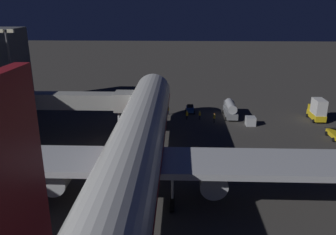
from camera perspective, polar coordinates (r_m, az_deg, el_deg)
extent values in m
plane|color=#383533|center=(50.44, -3.73, -6.45)|extent=(320.00, 320.00, 0.00)
cylinder|color=silver|center=(37.54, -5.64, -5.44)|extent=(6.14, 53.98, 6.14)
sphere|color=silver|center=(63.02, -2.48, 4.58)|extent=(6.02, 6.02, 6.02)
cube|color=maroon|center=(37.73, -5.61, -6.08)|extent=(6.20, 51.82, 0.50)
cube|color=black|center=(60.98, -2.62, 5.14)|extent=(3.38, 1.40, 0.90)
cube|color=#B7BABF|center=(37.41, -5.71, -7.35)|extent=(48.28, 6.65, 0.70)
cylinder|color=#B7BABF|center=(39.06, 7.34, -9.50)|extent=(2.97, 5.77, 2.97)
cylinder|color=black|center=(41.61, 6.99, -7.64)|extent=(2.53, 0.15, 2.53)
cylinder|color=#B7BABF|center=(41.14, -17.51, -8.75)|extent=(2.97, 5.77, 2.97)
cylinder|color=black|center=(43.58, -16.29, -7.04)|extent=(2.53, 0.15, 2.53)
cylinder|color=#B7BABF|center=(60.68, -2.68, 0.41)|extent=(0.28, 0.28, 2.42)
cylinder|color=black|center=(61.27, -2.66, -1.20)|extent=(0.45, 1.20, 1.20)
cylinder|color=#B7BABF|center=(37.44, 0.73, -11.74)|extent=(0.28, 0.28, 2.42)
cylinder|color=black|center=(38.93, 0.74, -13.56)|extent=(0.45, 1.20, 1.20)
cylinder|color=black|center=(37.84, 0.70, -14.60)|extent=(0.45, 1.20, 1.20)
cylinder|color=#B7BABF|center=(38.52, -12.11, -11.27)|extent=(0.28, 0.28, 2.42)
cylinder|color=black|center=(39.97, -11.71, -13.06)|extent=(0.45, 1.20, 1.20)
cylinder|color=black|center=(38.91, -12.16, -14.05)|extent=(0.45, 1.20, 1.20)
cube|color=#9E9E99|center=(58.84, -17.40, 2.72)|extent=(21.00, 2.60, 2.50)
cube|color=#9E9E99|center=(56.24, -7.24, 2.72)|extent=(3.20, 3.40, 3.00)
cube|color=black|center=(56.04, -5.83, 2.71)|extent=(0.70, 3.20, 2.70)
cylinder|color=#B7BABF|center=(57.51, -8.08, -0.79)|extent=(0.56, 0.56, 4.84)
cylinder|color=black|center=(58.14, -7.40, -2.77)|extent=(0.25, 0.60, 0.60)
cylinder|color=black|center=(58.34, -8.56, -2.75)|extent=(0.25, 0.60, 0.60)
cylinder|color=#59595E|center=(68.42, -24.51, 5.88)|extent=(0.40, 0.40, 16.45)
cube|color=#F9EFC6|center=(66.91, -24.79, 12.98)|extent=(1.10, 0.50, 0.60)
cube|color=#F9EFC6|center=(67.72, -26.18, 12.84)|extent=(1.10, 0.50, 0.60)
cube|color=slate|center=(68.07, 10.35, 0.82)|extent=(2.10, 6.39, 1.10)
cylinder|color=#B7BABF|center=(67.48, 10.44, 1.90)|extent=(1.70, 5.43, 1.70)
cube|color=slate|center=(69.93, 10.14, 2.25)|extent=(1.89, 1.80, 1.10)
cylinder|color=black|center=(70.51, 10.97, 0.94)|extent=(0.24, 0.70, 0.70)
cylinder|color=black|center=(70.20, 9.18, 0.96)|extent=(0.24, 0.70, 0.70)
cylinder|color=black|center=(66.32, 11.53, -0.24)|extent=(0.24, 0.70, 0.70)
cylinder|color=black|center=(65.98, 9.63, -0.22)|extent=(0.24, 0.70, 0.70)
cube|color=#234C9E|center=(69.56, 3.69, 1.39)|extent=(1.50, 2.47, 0.90)
cube|color=black|center=(68.98, 3.71, 1.93)|extent=(1.20, 0.20, 0.70)
cylinder|color=black|center=(70.55, 4.32, 1.24)|extent=(0.24, 0.70, 0.70)
cylinder|color=black|center=(70.50, 3.00, 1.26)|extent=(0.24, 0.70, 0.70)
cylinder|color=black|center=(68.91, 4.37, 0.81)|extent=(0.24, 0.70, 0.70)
cylinder|color=black|center=(68.86, 3.02, 0.83)|extent=(0.24, 0.70, 0.70)
cube|color=yellow|center=(62.78, 26.16, -2.57)|extent=(1.60, 4.01, 0.70)
cylinder|color=black|center=(63.75, 24.92, -2.42)|extent=(0.24, 0.70, 0.70)
cylinder|color=black|center=(61.36, 25.88, -3.35)|extent=(0.24, 0.70, 0.70)
cube|color=yellow|center=(71.06, 23.50, 0.30)|extent=(2.00, 4.81, 1.10)
cube|color=silver|center=(69.98, 23.87, 1.67)|extent=(1.90, 3.36, 2.83)
cube|color=yellow|center=(72.18, 23.17, 1.53)|extent=(1.80, 1.60, 1.10)
cylinder|color=black|center=(73.09, 23.76, 0.29)|extent=(0.24, 0.70, 0.70)
cylinder|color=black|center=(72.33, 22.20, 0.31)|extent=(0.24, 0.70, 0.70)
cylinder|color=black|center=(70.14, 24.72, -0.57)|extent=(0.24, 0.70, 0.70)
cylinder|color=black|center=(69.35, 23.11, -0.56)|extent=(0.24, 0.70, 0.70)
cube|color=#B7BABF|center=(64.23, 13.60, -0.58)|extent=(1.73, 1.75, 1.61)
cylinder|color=black|center=(64.42, 7.71, -0.49)|extent=(0.28, 0.28, 0.89)
cylinder|color=yellow|center=(64.17, 7.74, 0.17)|extent=(0.40, 0.40, 0.68)
sphere|color=tan|center=(64.03, 7.76, 0.56)|extent=(0.24, 0.24, 0.24)
sphere|color=orange|center=(64.02, 7.76, 0.60)|extent=(0.23, 0.23, 0.23)
cylinder|color=black|center=(68.56, 0.04, 0.85)|extent=(0.28, 0.28, 0.87)
cylinder|color=yellow|center=(68.34, 0.04, 1.43)|extent=(0.40, 0.40, 0.60)
sphere|color=tan|center=(68.22, 0.04, 1.77)|extent=(0.24, 0.24, 0.24)
sphere|color=white|center=(68.20, 0.04, 1.81)|extent=(0.23, 0.23, 0.23)
cylinder|color=black|center=(65.68, 3.17, 0.00)|extent=(0.28, 0.28, 0.83)
cylinder|color=yellow|center=(65.44, 3.19, 0.63)|extent=(0.40, 0.40, 0.70)
sphere|color=tan|center=(65.30, 3.19, 1.02)|extent=(0.24, 0.24, 0.24)
sphere|color=orange|center=(65.29, 3.19, 1.06)|extent=(0.23, 0.23, 0.23)
cylinder|color=black|center=(65.71, 5.30, -0.01)|extent=(0.28, 0.28, 0.91)
cylinder|color=yellow|center=(65.48, 5.31, 0.60)|extent=(0.40, 0.40, 0.56)
sphere|color=tan|center=(65.36, 5.32, 0.94)|extent=(0.24, 0.24, 0.24)
sphere|color=yellow|center=(65.35, 5.33, 0.98)|extent=(0.23, 0.23, 0.23)
cone|color=orange|center=(66.43, -0.38, 0.12)|extent=(0.36, 0.36, 0.55)
cone|color=orange|center=(66.75, -4.16, 0.16)|extent=(0.36, 0.36, 0.55)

